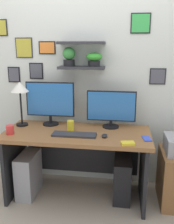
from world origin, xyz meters
The scene contains 14 objects.
ground_plane centered at (0.00, 0.00, 0.00)m, with size 8.00×8.00×0.00m, color tan.
back_wall_assembly centered at (0.00, 0.44, 1.36)m, with size 4.40×0.24×2.70m.
desk centered at (0.00, 0.05, 0.54)m, with size 1.52×0.68×0.75m.
monitor_left centered at (-0.34, 0.22, 1.02)m, with size 0.54×0.18×0.48m.
monitor_right centered at (0.34, 0.22, 0.96)m, with size 0.53×0.18×0.40m.
keyboard centered at (-0.01, -0.11, 0.76)m, with size 0.44×0.14×0.02m, color #2D2D33.
computer_mouse centered at (0.30, -0.11, 0.77)m, with size 0.06×0.09×0.03m, color black.
desk_lamp centered at (-0.65, 0.13, 1.15)m, with size 0.19×0.19×0.49m.
cell_phone centered at (0.70, -0.11, 0.76)m, with size 0.07×0.14×0.01m, color blue.
coffee_mug centered at (-0.66, -0.16, 0.80)m, with size 0.08×0.08×0.09m, color red.
scissors_tray centered at (0.52, -0.27, 0.76)m, with size 0.12×0.08×0.02m, color yellow.
water_cup centered at (-0.07, 0.03, 0.81)m, with size 0.07×0.07×0.11m, color yellow.
computer_tower_left centered at (-0.54, -0.03, 0.24)m, with size 0.18×0.40×0.48m, color #99999E.
computer_tower_right centered at (0.49, 0.04, 0.23)m, with size 0.18×0.40×0.46m, color black.
Camera 1 is at (0.46, -2.44, 1.62)m, focal length 40.34 mm.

